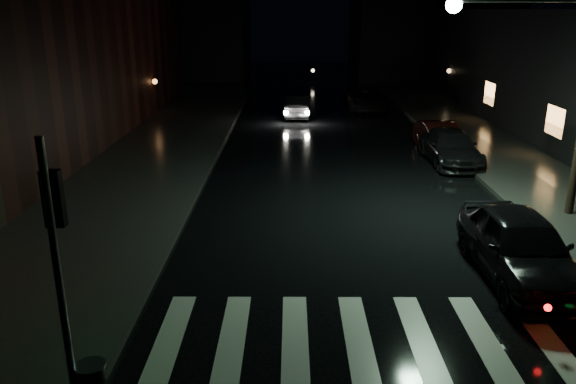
{
  "coord_description": "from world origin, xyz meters",
  "views": [
    {
      "loc": [
        1.11,
        -8.92,
        5.98
      ],
      "look_at": [
        1.04,
        4.53,
        1.6
      ],
      "focal_mm": 35.0,
      "sensor_mm": 36.0,
      "label": 1
    }
  ],
  "objects_px": {
    "parked_car_d": "(366,98)",
    "oncoming_car": "(297,106)",
    "parked_car_a": "(520,246)",
    "parked_car_b": "(440,138)",
    "parked_car_c": "(450,147)"
  },
  "relations": [
    {
      "from": "parked_car_b",
      "to": "parked_car_c",
      "type": "bearing_deg",
      "value": -92.41
    },
    {
      "from": "parked_car_d",
      "to": "oncoming_car",
      "type": "height_order",
      "value": "parked_car_d"
    },
    {
      "from": "parked_car_d",
      "to": "parked_car_a",
      "type": "bearing_deg",
      "value": -89.86
    },
    {
      "from": "parked_car_d",
      "to": "oncoming_car",
      "type": "relative_size",
      "value": 1.3
    },
    {
      "from": "parked_car_a",
      "to": "oncoming_car",
      "type": "xyz_separation_m",
      "value": [
        -4.95,
        20.54,
        -0.16
      ]
    },
    {
      "from": "parked_car_c",
      "to": "parked_car_d",
      "type": "bearing_deg",
      "value": 96.93
    },
    {
      "from": "parked_car_a",
      "to": "parked_car_b",
      "type": "relative_size",
      "value": 1.16
    },
    {
      "from": "parked_car_a",
      "to": "parked_car_b",
      "type": "distance_m",
      "value": 12.09
    },
    {
      "from": "parked_car_b",
      "to": "parked_car_d",
      "type": "relative_size",
      "value": 0.8
    },
    {
      "from": "parked_car_c",
      "to": "oncoming_car",
      "type": "bearing_deg",
      "value": 120.07
    },
    {
      "from": "parked_car_b",
      "to": "parked_car_a",
      "type": "bearing_deg",
      "value": -98.08
    },
    {
      "from": "parked_car_b",
      "to": "oncoming_car",
      "type": "xyz_separation_m",
      "value": [
        -6.14,
        8.51,
        -0.03
      ]
    },
    {
      "from": "parked_car_c",
      "to": "parked_car_b",
      "type": "bearing_deg",
      "value": 89.03
    },
    {
      "from": "parked_car_a",
      "to": "parked_car_d",
      "type": "bearing_deg",
      "value": 91.21
    },
    {
      "from": "parked_car_c",
      "to": "parked_car_d",
      "type": "xyz_separation_m",
      "value": [
        -1.8,
        12.97,
        0.04
      ]
    }
  ]
}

